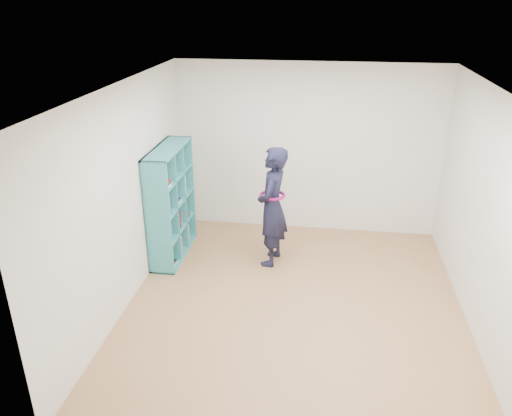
# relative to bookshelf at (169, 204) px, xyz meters

# --- Properties ---
(floor) EXTENTS (4.50, 4.50, 0.00)m
(floor) POSITION_rel_bookshelf_xyz_m (1.84, -1.08, -0.77)
(floor) COLOR #9A7246
(floor) RESTS_ON ground
(ceiling) EXTENTS (4.50, 4.50, 0.00)m
(ceiling) POSITION_rel_bookshelf_xyz_m (1.84, -1.08, 1.83)
(ceiling) COLOR white
(ceiling) RESTS_ON wall_back
(wall_left) EXTENTS (0.02, 4.50, 2.60)m
(wall_left) POSITION_rel_bookshelf_xyz_m (-0.16, -1.08, 0.53)
(wall_left) COLOR silver
(wall_left) RESTS_ON floor
(wall_right) EXTENTS (0.02, 4.50, 2.60)m
(wall_right) POSITION_rel_bookshelf_xyz_m (3.84, -1.08, 0.53)
(wall_right) COLOR silver
(wall_right) RESTS_ON floor
(wall_back) EXTENTS (4.00, 0.02, 2.60)m
(wall_back) POSITION_rel_bookshelf_xyz_m (1.84, 1.17, 0.53)
(wall_back) COLOR silver
(wall_back) RESTS_ON floor
(wall_front) EXTENTS (4.00, 0.02, 2.60)m
(wall_front) POSITION_rel_bookshelf_xyz_m (1.84, -3.33, 0.53)
(wall_front) COLOR silver
(wall_front) RESTS_ON floor
(bookshelf) EXTENTS (0.35, 1.19, 1.59)m
(bookshelf) POSITION_rel_bookshelf_xyz_m (0.00, 0.00, 0.00)
(bookshelf) COLOR #286F7D
(bookshelf) RESTS_ON floor
(person) EXTENTS (0.48, 0.66, 1.67)m
(person) POSITION_rel_bookshelf_xyz_m (1.45, -0.02, 0.06)
(person) COLOR black
(person) RESTS_ON floor
(smartphone) EXTENTS (0.01, 0.10, 0.14)m
(smartphone) POSITION_rel_bookshelf_xyz_m (1.32, 0.08, 0.17)
(smartphone) COLOR silver
(smartphone) RESTS_ON person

